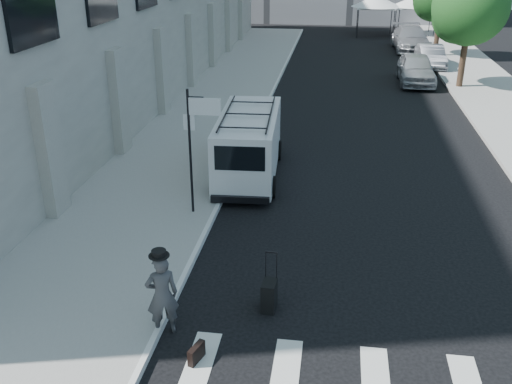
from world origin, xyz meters
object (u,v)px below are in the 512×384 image
(suitcase, at_px, (269,295))
(parked_car_c, at_px, (411,39))
(businessman, at_px, (162,295))
(cargo_van, at_px, (249,143))
(briefcase, at_px, (196,353))
(parked_car_b, at_px, (431,57))
(parked_car_a, at_px, (416,69))

(suitcase, distance_m, parked_car_c, 32.92)
(businessman, bearing_deg, cargo_van, -117.34)
(briefcase, xyz_separation_m, parked_car_b, (7.87, 28.16, 0.50))
(businessman, distance_m, parked_car_b, 28.76)
(cargo_van, bearing_deg, briefcase, -90.26)
(businessman, bearing_deg, briefcase, 113.27)
(parked_car_a, xyz_separation_m, parked_car_c, (0.77, 10.45, 0.03))
(parked_car_b, bearing_deg, suitcase, -105.76)
(parked_car_b, xyz_separation_m, parked_car_c, (-0.60, 5.99, 0.15))
(briefcase, height_order, parked_car_a, parked_car_a)
(businessman, xyz_separation_m, cargo_van, (0.39, 8.53, 0.22))
(briefcase, xyz_separation_m, suitcase, (1.13, 1.81, 0.17))
(businessman, distance_m, cargo_van, 8.54)
(briefcase, relative_size, suitcase, 0.34)
(suitcase, bearing_deg, briefcase, -118.66)
(parked_car_c, bearing_deg, businessman, -105.59)
(businessman, bearing_deg, suitcase, -176.36)
(businessman, relative_size, suitcase, 1.36)
(parked_car_b, bearing_deg, parked_car_c, 94.27)
(parked_car_b, bearing_deg, businessman, -109.03)
(briefcase, height_order, cargo_van, cargo_van)
(suitcase, relative_size, parked_car_b, 0.31)
(briefcase, distance_m, suitcase, 2.14)
(parked_car_a, bearing_deg, cargo_van, -115.15)
(businessman, height_order, parked_car_c, businessman)
(briefcase, bearing_deg, parked_car_a, 93.37)
(suitcase, bearing_deg, parked_car_a, 79.57)
(briefcase, distance_m, cargo_van, 9.34)
(cargo_van, bearing_deg, businessman, -95.60)
(businessman, distance_m, parked_car_a, 24.09)
(cargo_van, bearing_deg, parked_car_a, 61.30)
(parked_car_a, xyz_separation_m, parked_car_b, (1.37, 4.46, -0.12))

